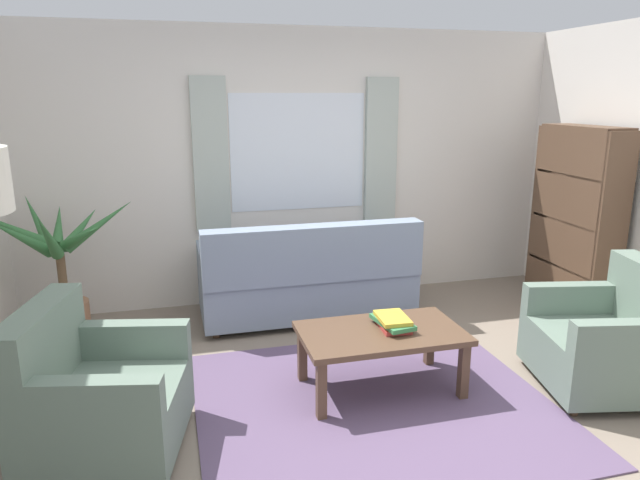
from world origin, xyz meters
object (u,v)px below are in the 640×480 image
Objects in this scene: armchair_right at (610,340)px; couch at (308,279)px; book_stack_on_table at (393,322)px; bookshelf at (574,230)px; armchair_left at (96,396)px; coffee_table at (381,338)px; potted_plant at (60,273)px.

couch is at bearing -124.61° from armchair_right.
armchair_right is at bearing -15.23° from book_stack_on_table.
bookshelf is (2.15, 0.95, 0.30)m from book_stack_on_table.
couch is 1.91× the size of armchair_left.
book_stack_on_table is at bearing 13.11° from coffee_table.
armchair_left is 4.24m from bookshelf.
coffee_table is 2.47m from bookshelf.
armchair_left is 1.80m from potted_plant.
armchair_left is at bearing -76.10° from potted_plant.
couch is 1.92× the size of armchair_right.
potted_plant reaches higher than coffee_table.
bookshelf reaches higher than armchair_right.
armchair_right is at bearing 133.58° from couch.
armchair_left is 1.91m from book_stack_on_table.
couch is 1.42m from coffee_table.
couch reaches higher than book_stack_on_table.
armchair_right is (3.33, -0.11, 0.00)m from armchair_left.
armchair_left is at bearing -80.08° from armchair_right.
bookshelf is at bearing 23.76° from book_stack_on_table.
coffee_table is 0.87× the size of potted_plant.
armchair_left is 0.58× the size of bookshelf.
bookshelf is at bearing -6.53° from potted_plant.
coffee_table is at bearing 96.76° from couch.
coffee_table is at bearing -166.89° from book_stack_on_table.
potted_plant is (-2.32, 1.46, 0.09)m from book_stack_on_table.
armchair_right is at bearing -13.64° from coffee_table.
armchair_left is 3.33m from armchair_right.
potted_plant is at bearing 146.45° from coffee_table.
book_stack_on_table is at bearing 113.76° from bookshelf.
armchair_left is (-1.63, -1.67, -0.01)m from couch.
potted_plant is at bearing 147.86° from book_stack_on_table.
coffee_table is at bearing -91.82° from armchair_right.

